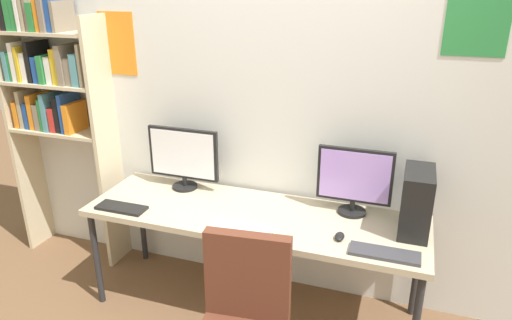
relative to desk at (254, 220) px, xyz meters
The scene contains 10 objects.
wall_back 0.74m from the desk, 89.96° to the left, with size 4.60×0.11×2.60m.
desk is the anchor object (origin of this frame).
bookshelf 1.84m from the desk, behind, with size 0.83×0.28×2.09m.
monitor_left 0.70m from the desk, 160.51° to the left, with size 0.52×0.18×0.45m.
monitor_right 0.70m from the desk, 19.49° to the left, with size 0.47×0.18×0.44m.
pc_tower 1.01m from the desk, ahead, with size 0.17×0.34×0.39m, color black.
keyboard_left 0.87m from the desk, 164.69° to the right, with size 0.33×0.13×0.02m, color black.
keyboard_center 0.24m from the desk, 90.00° to the right, with size 0.39×0.13×0.02m, color silver.
keyboard_right 0.87m from the desk, 15.31° to the right, with size 0.38×0.13×0.02m, color #38383D.
computer_mouse 0.60m from the desk, 13.51° to the right, with size 0.06×0.10×0.03m, color black.
Camera 1 is at (0.88, -1.91, 2.14)m, focal length 32.49 mm.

